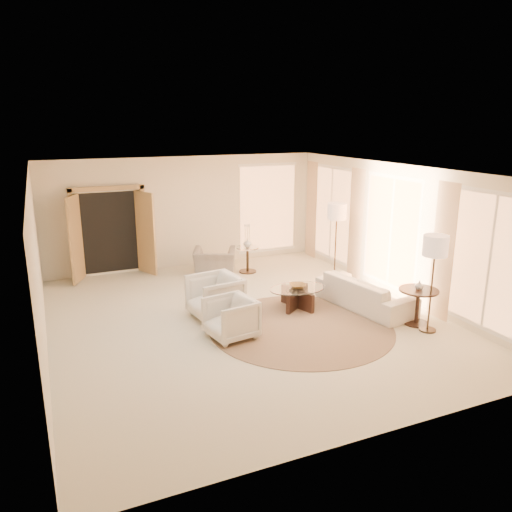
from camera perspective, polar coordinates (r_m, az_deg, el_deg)
name	(u,v)px	position (r m, az deg, el deg)	size (l,w,h in m)	color
room	(245,248)	(9.14, -1.30, 0.93)	(7.04, 8.04, 2.83)	beige
windows_right	(393,233)	(10.98, 15.42, 2.56)	(0.10, 6.40, 2.40)	#F0A060
window_back_corner	(268,208)	(13.60, 1.37, 5.48)	(1.70, 0.10, 2.40)	#F0A060
curtains_right	(366,227)	(11.65, 12.46, 3.21)	(0.06, 5.20, 2.60)	#CFAF8B
french_doors	(110,233)	(12.38, -16.31, 2.55)	(1.95, 0.66, 2.16)	tan
area_rug	(301,327)	(9.24, 5.17, -8.11)	(3.36, 3.36, 0.01)	#493527
sofa	(365,293)	(10.28, 12.34, -4.12)	(2.13, 0.83, 0.62)	silver
armchair_left	(215,295)	(9.54, -4.73, -4.43)	(0.88, 0.83, 0.91)	silver
armchair_right	(231,316)	(8.67, -2.92, -6.90)	(0.76, 0.72, 0.79)	silver
accent_chair	(215,258)	(12.14, -4.74, -0.21)	(0.99, 0.64, 0.86)	gray
coffee_table	(297,295)	(10.06, 4.75, -4.50)	(1.47, 1.47, 0.43)	black
end_table	(418,300)	(9.66, 18.01, -4.84)	(0.72, 0.72, 0.68)	black
side_table	(248,257)	(12.34, -0.97, -0.10)	(0.56, 0.56, 0.65)	#31261D
floor_lamp_near	(337,215)	(11.70, 9.22, 4.66)	(0.44, 0.44, 1.82)	#31261D
floor_lamp_far	(435,250)	(9.12, 19.79, 0.63)	(0.43, 0.43, 1.76)	#31261D
bowl	(298,286)	(9.99, 4.77, -3.43)	(0.32, 0.32, 0.08)	brown
end_vase	(419,285)	(9.57, 18.16, -3.21)	(0.16, 0.16, 0.17)	silver
side_vase	(248,243)	(12.25, -0.98, 1.52)	(0.21, 0.21, 0.22)	silver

